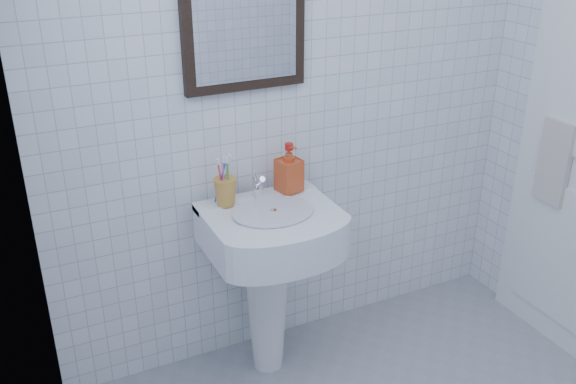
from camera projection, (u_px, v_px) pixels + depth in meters
wall_back at (296, 79)px, 2.65m from camera, size 2.20×0.02×2.50m
wall_left at (63, 289)px, 1.24m from camera, size 0.02×2.40×2.50m
washbasin at (269, 263)px, 2.68m from camera, size 0.53×0.39×0.81m
faucet at (258, 188)px, 2.63m from camera, size 0.05×0.10×0.11m
toothbrush_cup at (225, 192)px, 2.57m from camera, size 0.12×0.12×0.11m
soap_dispenser at (289, 168)px, 2.67m from camera, size 0.11×0.11×0.21m
wall_mirror at (244, 9)px, 2.42m from camera, size 0.50×0.04×0.62m
towel_ring at (565, 123)px, 2.77m from camera, size 0.01×0.18×0.18m
hand_towel at (554, 162)px, 2.83m from camera, size 0.03×0.16×0.38m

